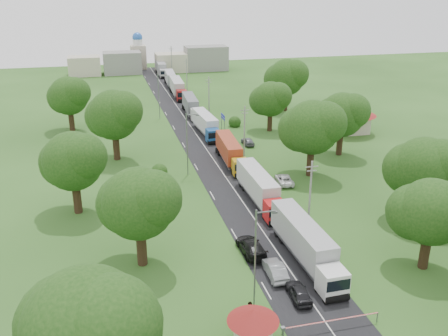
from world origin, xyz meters
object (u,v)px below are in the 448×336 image
object	(u,v)px
info_sign	(223,120)
car_lane_mid	(275,270)
truck_0	(306,243)
boom_barrier	(317,324)
guard_booth	(253,323)
car_lane_front	(299,292)

from	to	relation	value
info_sign	car_lane_mid	bearing A→B (deg)	-97.97
info_sign	truck_0	bearing A→B (deg)	-93.46
boom_barrier	car_lane_mid	xyz separation A→B (m)	(-0.55, 9.24, -0.12)
truck_0	car_lane_mid	distance (m)	4.84
guard_booth	info_sign	size ratio (longest dim) A/B	1.07
boom_barrier	car_lane_front	world-z (taller)	car_lane_front
boom_barrier	info_sign	size ratio (longest dim) A/B	2.25
boom_barrier	car_lane_front	distance (m)	5.02
truck_0	car_lane_front	world-z (taller)	truck_0
car_lane_front	boom_barrier	bearing A→B (deg)	89.48
guard_booth	info_sign	world-z (taller)	info_sign
info_sign	car_lane_mid	world-z (taller)	info_sign
boom_barrier	truck_0	xyz separation A→B (m)	(3.61, 11.23, 1.37)
info_sign	car_lane_mid	xyz separation A→B (m)	(-7.10, -50.76, -2.23)
info_sign	truck_0	xyz separation A→B (m)	(-2.95, -48.77, -0.74)
boom_barrier	guard_booth	xyz separation A→B (m)	(-5.84, -0.00, 1.27)
car_lane_mid	truck_0	bearing A→B (deg)	-152.28
boom_barrier	car_lane_front	bearing A→B (deg)	85.91
boom_barrier	guard_booth	size ratio (longest dim) A/B	2.10
boom_barrier	car_lane_front	xyz separation A→B (m)	(0.36, 5.00, -0.17)
guard_booth	truck_0	size ratio (longest dim) A/B	0.29
boom_barrier	truck_0	distance (m)	11.88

